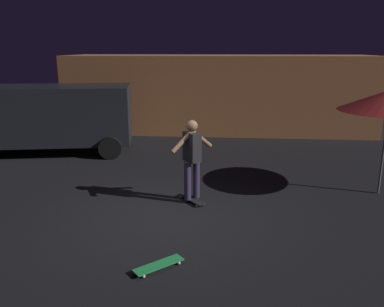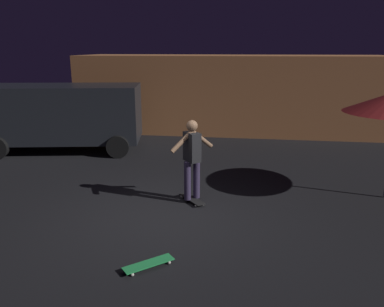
{
  "view_description": "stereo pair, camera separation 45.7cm",
  "coord_description": "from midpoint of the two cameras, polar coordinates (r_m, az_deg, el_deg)",
  "views": [
    {
      "loc": [
        1.13,
        -6.79,
        3.14
      ],
      "look_at": [
        0.47,
        0.89,
        1.05
      ],
      "focal_mm": 36.61,
      "sensor_mm": 36.0,
      "label": 1
    },
    {
      "loc": [
        1.58,
        -6.73,
        3.14
      ],
      "look_at": [
        0.47,
        0.89,
        1.05
      ],
      "focal_mm": 36.61,
      "sensor_mm": 36.0,
      "label": 2
    }
  ],
  "objects": [
    {
      "name": "ground_plane",
      "position": [
        7.58,
        -5.94,
        -9.4
      ],
      "size": [
        28.0,
        28.0,
        0.0
      ],
      "primitive_type": "plane",
      "color": "black"
    },
    {
      "name": "skateboard_ridden",
      "position": [
        8.3,
        -1.59,
        -6.66
      ],
      "size": [
        0.64,
        0.73,
        0.07
      ],
      "color": "black",
      "rests_on": "ground_plane"
    },
    {
      "name": "parked_van",
      "position": [
        12.76,
        -20.52,
        5.29
      ],
      "size": [
        4.87,
        2.92,
        2.03
      ],
      "color": "black",
      "rests_on": "ground_plane"
    },
    {
      "name": "skateboard_spare",
      "position": [
        6.01,
        -7.14,
        -15.88
      ],
      "size": [
        0.72,
        0.66,
        0.07
      ],
      "color": "green",
      "rests_on": "ground_plane"
    },
    {
      "name": "low_building",
      "position": [
        15.4,
        2.99,
        8.79
      ],
      "size": [
        11.47,
        3.0,
        2.86
      ],
      "color": "#C67A47",
      "rests_on": "ground_plane"
    },
    {
      "name": "skater",
      "position": [
        7.99,
        -1.64,
        -0.1
      ],
      "size": [
        0.82,
        0.69,
        1.67
      ],
      "color": "#382D4C",
      "rests_on": "skateboard_ridden"
    }
  ]
}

